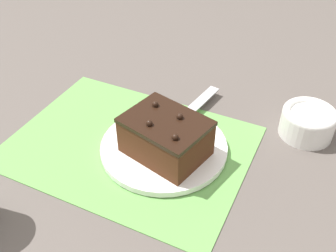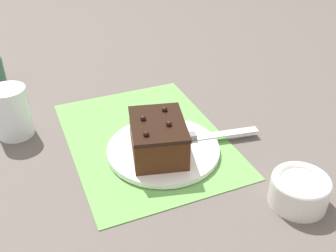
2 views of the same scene
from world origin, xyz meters
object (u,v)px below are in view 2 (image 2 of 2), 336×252
Objects in this scene: cake_plate at (163,149)px; drinking_glass at (12,112)px; serving_knife at (196,136)px; small_bowl at (300,189)px; chocolate_cake at (156,138)px.

drinking_glass reaches higher than cake_plate.
serving_knife is (0.00, -0.08, 0.01)m from cake_plate.
small_bowl is (-0.24, -0.17, 0.02)m from cake_plate.
drinking_glass is at bearing -109.48° from serving_knife.
small_bowl is (-0.44, -0.46, -0.03)m from drinking_glass.
small_bowl reaches higher than cake_plate.
cake_plate is at bearing -79.16° from serving_knife.
drinking_glass reaches higher than chocolate_cake.
serving_knife is at bearing -118.56° from drinking_glass.
chocolate_cake is 1.42× the size of drinking_glass.
cake_plate is at bearing -125.20° from drinking_glass.
chocolate_cake is 0.34m from drinking_glass.
cake_plate is 0.08m from serving_knife.
small_bowl is at bearing -133.79° from drinking_glass.
chocolate_cake is 0.30m from small_bowl.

